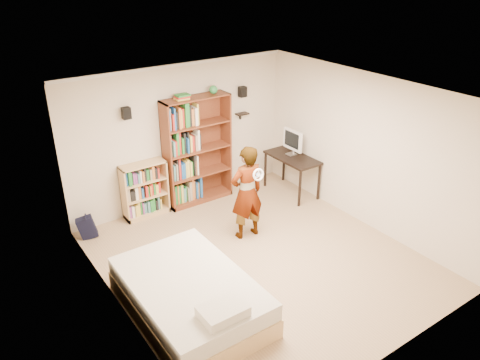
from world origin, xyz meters
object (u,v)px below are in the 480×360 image
object	(u,v)px
daybed	(190,291)
person	(247,193)
tall_bookshelf	(198,151)
low_bookshelf	(145,190)
computer_desk	(291,175)

from	to	relation	value
daybed	person	xyz separation A→B (m)	(1.75, 1.13, 0.50)
daybed	person	world-z (taller)	person
person	tall_bookshelf	bearing A→B (deg)	-86.34
low_bookshelf	computer_desk	bearing A→B (deg)	-16.47
daybed	tall_bookshelf	bearing A→B (deg)	57.47
tall_bookshelf	low_bookshelf	size ratio (longest dim) A/B	2.01
computer_desk	person	distance (m)	1.93
low_bookshelf	tall_bookshelf	bearing A→B (deg)	-1.86
low_bookshelf	computer_desk	world-z (taller)	low_bookshelf
tall_bookshelf	daybed	distance (m)	3.33
daybed	person	size ratio (longest dim) A/B	1.34
computer_desk	daybed	world-z (taller)	computer_desk
low_bookshelf	computer_desk	distance (m)	2.94
computer_desk	person	world-z (taller)	person
tall_bookshelf	computer_desk	xyz separation A→B (m)	(1.70, -0.80, -0.65)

